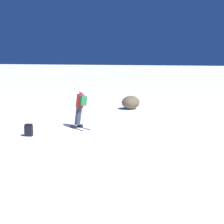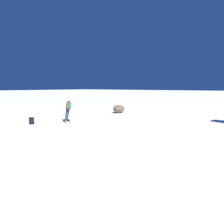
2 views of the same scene
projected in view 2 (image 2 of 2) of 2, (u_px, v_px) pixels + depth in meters
ground_plane at (75, 120)px, 17.61m from camera, size 300.00×300.00×0.00m
skier at (68, 108)px, 16.85m from camera, size 1.46×1.69×1.82m
spare_backpack at (32, 121)px, 15.55m from camera, size 0.29×0.35×0.50m
exposed_boulder_0 at (119, 109)px, 22.31m from camera, size 1.27×1.08×0.83m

